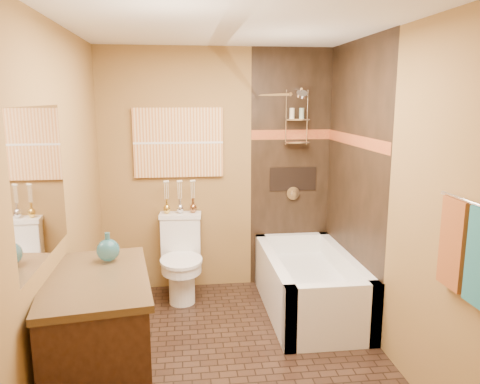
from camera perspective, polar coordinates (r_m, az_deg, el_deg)
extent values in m
plane|color=black|center=(3.87, -0.72, -19.60)|extent=(3.00, 3.00, 0.00)
cube|color=olive|center=(3.48, -20.81, -1.70)|extent=(0.02, 3.00, 2.50)
cube|color=olive|center=(3.73, 17.88, -0.68)|extent=(0.02, 3.00, 2.50)
cube|color=olive|center=(4.87, -2.75, 2.59)|extent=(2.40, 0.02, 2.50)
cube|color=olive|center=(1.98, 4.18, -10.70)|extent=(2.40, 0.02, 2.50)
plane|color=silver|center=(3.36, -0.83, 20.06)|extent=(3.00, 3.00, 0.00)
cube|color=black|center=(4.98, 6.20, 2.73)|extent=(0.85, 0.01, 2.50)
cube|color=black|center=(4.40, 13.66, 1.34)|extent=(0.01, 1.50, 2.50)
cube|color=maroon|center=(4.93, 6.32, 6.97)|extent=(0.85, 0.01, 0.10)
cube|color=maroon|center=(4.35, 13.76, 6.14)|extent=(0.01, 1.50, 0.10)
cube|color=black|center=(4.99, 6.47, 1.59)|extent=(0.50, 0.01, 0.25)
cylinder|color=silver|center=(4.79, 7.10, 12.34)|extent=(0.02, 0.26, 0.02)
cylinder|color=silver|center=(4.65, 7.55, 11.74)|extent=(0.11, 0.11, 0.09)
cylinder|color=silver|center=(5.00, 6.48, -0.14)|extent=(0.14, 0.02, 0.14)
cylinder|color=silver|center=(4.12, 3.65, 11.73)|extent=(0.03, 1.55, 0.03)
cylinder|color=silver|center=(2.77, 26.31, -1.14)|extent=(0.02, 0.55, 0.02)
cube|color=brown|center=(2.94, 24.63, -5.73)|extent=(0.05, 0.22, 0.52)
cube|color=#CC7030|center=(4.79, -7.51, 5.98)|extent=(0.90, 0.04, 0.70)
cube|color=white|center=(2.97, -23.05, 0.92)|extent=(0.01, 1.00, 0.90)
cube|color=white|center=(3.94, 11.22, -14.70)|extent=(0.80, 0.10, 0.55)
cube|color=white|center=(5.18, 6.34, -8.05)|extent=(0.80, 0.10, 0.55)
cube|color=white|center=(4.47, 4.01, -11.23)|extent=(0.10, 1.50, 0.55)
cube|color=white|center=(4.65, 12.64, -10.58)|extent=(0.10, 1.50, 0.55)
cube|color=white|center=(4.59, 8.38, -12.08)|extent=(0.64, 1.34, 0.35)
cube|color=white|center=(4.89, -7.22, -5.35)|extent=(0.41, 0.20, 0.40)
cube|color=white|center=(4.83, -7.29, -2.83)|extent=(0.43, 0.23, 0.04)
cylinder|color=white|center=(4.73, -7.10, -11.00)|extent=(0.25, 0.25, 0.40)
cylinder|color=white|center=(4.66, -7.15, -8.96)|extent=(0.39, 0.39, 0.11)
cylinder|color=white|center=(4.64, -7.17, -8.29)|extent=(0.41, 0.41, 0.03)
cube|color=black|center=(3.27, -16.87, -17.65)|extent=(0.73, 1.05, 0.87)
cube|color=black|center=(3.07, -17.18, -10.17)|extent=(0.77, 1.11, 0.04)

